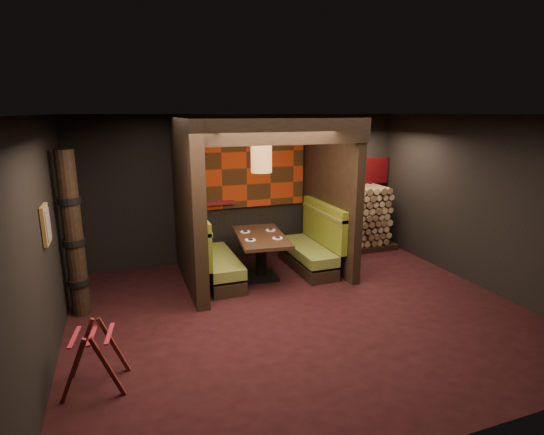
{
  "coord_description": "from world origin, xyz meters",
  "views": [
    {
      "loc": [
        -2.37,
        -5.24,
        2.88
      ],
      "look_at": [
        0.0,
        1.3,
        1.15
      ],
      "focal_mm": 28.0,
      "sensor_mm": 36.0,
      "label": 1
    }
  ],
  "objects": [
    {
      "name": "wall_back",
      "position": [
        0.0,
        2.76,
        1.43
      ],
      "size": [
        6.5,
        0.02,
        2.85
      ],
      "primitive_type": "cube",
      "color": "black",
      "rests_on": "ground"
    },
    {
      "name": "wall_right",
      "position": [
        3.26,
        0.0,
        1.43
      ],
      "size": [
        0.02,
        5.5,
        2.85
      ],
      "primitive_type": "cube",
      "color": "black",
      "rests_on": "ground"
    },
    {
      "name": "lacquer_shelf",
      "position": [
        -0.6,
        2.65,
        1.18
      ],
      "size": [
        0.6,
        0.12,
        0.07
      ],
      "primitive_type": "cube",
      "color": "maroon",
      "rests_on": "wall_back"
    },
    {
      "name": "partition_right",
      "position": [
        1.3,
        1.7,
        1.43
      ],
      "size": [
        0.15,
        2.1,
        2.85
      ],
      "primitive_type": "cube",
      "color": "black",
      "rests_on": "floor"
    },
    {
      "name": "wall_left",
      "position": [
        -3.26,
        0.0,
        1.43
      ],
      "size": [
        0.02,
        5.5,
        2.85
      ],
      "primitive_type": "cube",
      "color": "black",
      "rests_on": "ground"
    },
    {
      "name": "header_beam",
      "position": [
        -0.02,
        0.7,
        2.63
      ],
      "size": [
        2.85,
        0.18,
        0.44
      ],
      "primitive_type": "cube",
      "color": "black",
      "rests_on": "partition_left"
    },
    {
      "name": "framed_picture",
      "position": [
        -3.22,
        0.1,
        1.62
      ],
      "size": [
        0.05,
        0.36,
        0.46
      ],
      "color": "olive",
      "rests_on": "wall_left"
    },
    {
      "name": "dining_table",
      "position": [
        -0.12,
        1.53,
        0.55
      ],
      "size": [
        0.98,
        1.58,
        0.79
      ],
      "color": "black",
      "rests_on": "floor"
    },
    {
      "name": "firewood_stack",
      "position": [
        2.29,
        2.35,
        0.68
      ],
      "size": [
        1.73,
        0.7,
        1.36
      ],
      "color": "black",
      "rests_on": "floor"
    },
    {
      "name": "place_settings",
      "position": [
        -0.12,
        1.53,
        0.8
      ],
      "size": [
        0.7,
        0.74,
        0.03
      ],
      "color": "white",
      "rests_on": "dining_table"
    },
    {
      "name": "mosaic_header",
      "position": [
        2.29,
        2.68,
        1.64
      ],
      "size": [
        1.83,
        0.1,
        0.56
      ],
      "primitive_type": "cube",
      "color": "#65090E",
      "rests_on": "wall_back"
    },
    {
      "name": "tapa_side_panel",
      "position": [
        -1.23,
        1.82,
        1.85
      ],
      "size": [
        0.04,
        1.85,
        1.45
      ],
      "primitive_type": "cube",
      "color": "#A32D0C",
      "rests_on": "partition_left"
    },
    {
      "name": "booth_bench_left",
      "position": [
        -0.96,
        1.65,
        0.4
      ],
      "size": [
        0.68,
        1.6,
        1.14
      ],
      "color": "black",
      "rests_on": "floor"
    },
    {
      "name": "pendant_lamp",
      "position": [
        -0.12,
        1.48,
        2.13
      ],
      "size": [
        0.35,
        0.35,
        0.95
      ],
      "color": "olive",
      "rests_on": "ceiling"
    },
    {
      "name": "totem_column",
      "position": [
        -3.05,
        1.1,
        1.19
      ],
      "size": [
        0.31,
        0.31,
        2.4
      ],
      "color": "black",
      "rests_on": "floor"
    },
    {
      "name": "tapa_back_panel",
      "position": [
        -0.02,
        2.71,
        1.82
      ],
      "size": [
        2.4,
        0.06,
        1.55
      ],
      "primitive_type": "cube",
      "color": "#A32D0C",
      "rests_on": "wall_back"
    },
    {
      "name": "wall_front",
      "position": [
        0.0,
        -2.76,
        1.43
      ],
      "size": [
        6.5,
        0.02,
        2.85
      ],
      "primitive_type": "cube",
      "color": "black",
      "rests_on": "ground"
    },
    {
      "name": "luggage_rack",
      "position": [
        -2.78,
        -0.81,
        0.37
      ],
      "size": [
        0.74,
        0.56,
        0.74
      ],
      "color": "#4C1814",
      "rests_on": "floor"
    },
    {
      "name": "bay_front_post",
      "position": [
        1.39,
        1.96,
        1.43
      ],
      "size": [
        0.08,
        0.08,
        2.85
      ],
      "primitive_type": "cube",
      "color": "black",
      "rests_on": "floor"
    },
    {
      "name": "ceiling",
      "position": [
        0.0,
        0.0,
        2.86
      ],
      "size": [
        6.5,
        5.5,
        0.02
      ],
      "primitive_type": "cube",
      "color": "black",
      "rests_on": "ground"
    },
    {
      "name": "floor",
      "position": [
        0.0,
        0.0,
        -0.01
      ],
      "size": [
        6.5,
        5.5,
        0.02
      ],
      "primitive_type": "cube",
      "color": "black",
      "rests_on": "ground"
    },
    {
      "name": "booth_bench_right",
      "position": [
        0.93,
        1.65,
        0.4
      ],
      "size": [
        0.68,
        1.6,
        1.14
      ],
      "color": "black",
      "rests_on": "floor"
    },
    {
      "name": "partition_left",
      "position": [
        -1.35,
        1.65,
        1.43
      ],
      "size": [
        0.2,
        2.2,
        2.85
      ],
      "primitive_type": "cube",
      "color": "black",
      "rests_on": "floor"
    }
  ]
}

